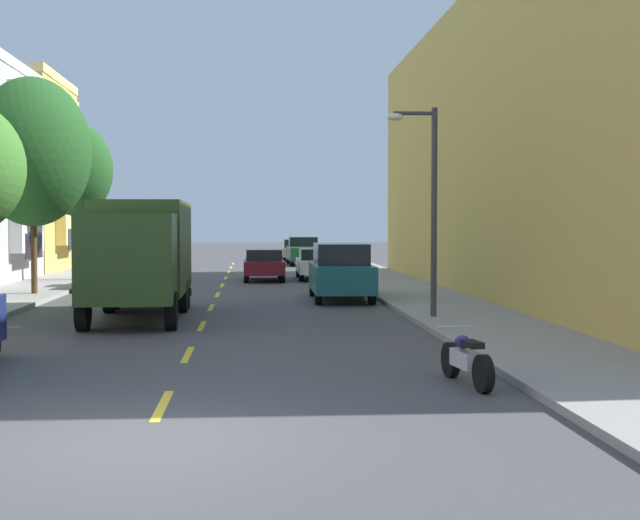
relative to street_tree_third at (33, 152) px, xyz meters
The scene contains 18 objects.
ground_plane 11.95m from the street_tree_third, 53.65° to the left, with size 160.00×160.00×0.00m, color #424244.
sidewalk_left 8.41m from the street_tree_third, 95.97° to the left, with size 3.20×120.00×0.14m, color gray.
sidewalk_right 15.89m from the street_tree_third, 26.38° to the left, with size 3.20×120.00×0.14m, color gray.
lane_centerline_dashes 8.79m from the street_tree_third, 26.54° to the left, with size 0.14×47.20×0.01m.
apartment_block_opposite 20.14m from the street_tree_third, ahead, with size 10.00×36.00×10.69m, color tan.
street_tree_third is the anchor object (origin of this frame).
street_tree_farthest 7.73m from the street_tree_third, 90.00° to the left, with size 3.18×3.18×6.84m.
street_lamp 15.19m from the street_tree_third, 35.29° to the right, with size 1.35×0.28×5.53m.
delivery_box_truck 9.06m from the street_tree_third, 57.04° to the right, with size 2.51×7.65×3.23m.
parked_suv_teal 11.62m from the street_tree_third, 10.49° to the right, with size 2.00×4.82×1.93m.
parked_sedan_white 14.81m from the street_tree_third, 41.07° to the left, with size 1.84×4.51×1.43m.
parked_hatchback_orange 6.03m from the street_tree_third, 61.14° to the left, with size 1.84×4.04×1.50m.
parked_wagon_charcoal 12.12m from the street_tree_third, 79.59° to the left, with size 1.88×4.72×1.50m.
parked_pickup_forest 26.46m from the street_tree_third, 65.37° to the left, with size 2.08×5.33×1.73m.
parked_wagon_champagne 31.57m from the street_tree_third, 70.11° to the left, with size 1.93×4.74×1.50m.
parked_suv_red 21.13m from the street_tree_third, 84.48° to the left, with size 2.08×4.85×1.93m.
moving_burgundy_sedan 12.70m from the street_tree_third, 46.58° to the left, with size 1.80×4.50×1.43m.
parked_motorcycle 21.69m from the street_tree_third, 58.23° to the right, with size 0.62×2.05×0.90m.
Camera 1 is at (1.31, -10.95, 2.63)m, focal length 50.41 mm.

